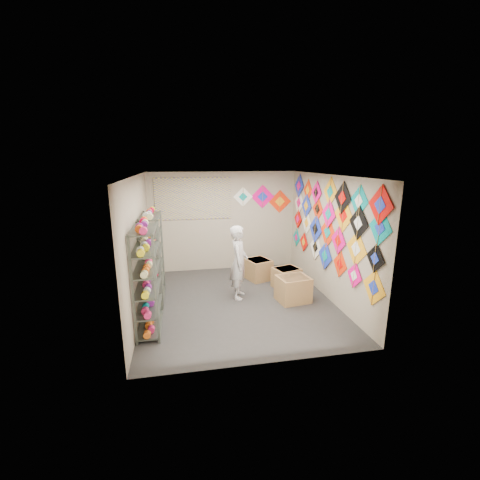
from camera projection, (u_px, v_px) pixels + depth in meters
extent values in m
plane|color=#322F2C|center=(238.00, 301.00, 7.00)|extent=(4.50, 4.50, 0.00)
plane|color=tan|center=(223.00, 222.00, 8.82)|extent=(4.00, 0.00, 4.00)
plane|color=tan|center=(266.00, 280.00, 4.53)|extent=(4.00, 0.00, 4.00)
plane|color=tan|center=(138.00, 246.00, 6.32)|extent=(0.00, 4.50, 4.50)
plane|color=tan|center=(327.00, 237.00, 7.04)|extent=(0.00, 4.50, 4.50)
plane|color=#6E675D|center=(238.00, 175.00, 6.35)|extent=(4.50, 4.50, 0.00)
cube|color=#4C5147|center=(147.00, 280.00, 5.64)|extent=(0.40, 1.10, 1.90)
cube|color=#4C5147|center=(153.00, 258.00, 6.88)|extent=(0.40, 1.10, 1.90)
cylinder|color=#EE286A|center=(144.00, 285.00, 5.16)|extent=(0.12, 0.10, 0.12)
cylinder|color=orange|center=(145.00, 280.00, 5.34)|extent=(0.12, 0.10, 0.12)
cylinder|color=yellow|center=(146.00, 276.00, 5.53)|extent=(0.12, 0.10, 0.12)
cylinder|color=white|center=(147.00, 273.00, 5.71)|extent=(0.12, 0.10, 0.12)
cylinder|color=#EC0038|center=(148.00, 269.00, 5.89)|extent=(0.12, 0.10, 0.12)
cylinder|color=#881D86|center=(149.00, 266.00, 6.08)|extent=(0.12, 0.10, 0.12)
cylinder|color=#E9E192|center=(151.00, 261.00, 6.40)|extent=(0.12, 0.10, 0.12)
cylinder|color=#027B84|center=(151.00, 258.00, 6.58)|extent=(0.12, 0.10, 0.12)
cylinder|color=#EE286A|center=(152.00, 255.00, 6.77)|extent=(0.12, 0.10, 0.12)
cylinder|color=orange|center=(153.00, 253.00, 6.95)|extent=(0.12, 0.10, 0.12)
cylinder|color=yellow|center=(153.00, 250.00, 7.13)|extent=(0.12, 0.10, 0.12)
cylinder|color=white|center=(154.00, 248.00, 7.32)|extent=(0.12, 0.10, 0.12)
cube|color=#FFAA18|center=(374.00, 288.00, 5.38)|extent=(0.02, 0.65, 0.65)
cube|color=#FE0580|center=(354.00, 275.00, 5.95)|extent=(0.03, 0.50, 0.50)
cube|color=#FF2E08|center=(340.00, 264.00, 6.51)|extent=(0.02, 0.56, 0.56)
cube|color=#1C36C7|center=(325.00, 256.00, 7.13)|extent=(0.02, 0.65, 0.65)
cube|color=white|center=(316.00, 247.00, 7.65)|extent=(0.03, 0.63, 0.63)
cube|color=#EA0702|center=(304.00, 242.00, 8.33)|extent=(0.01, 0.51, 0.51)
cube|color=#009592|center=(296.00, 237.00, 8.90)|extent=(0.01, 0.51, 0.51)
cube|color=black|center=(375.00, 258.00, 5.28)|extent=(0.01, 0.51, 0.51)
cube|color=#FFAA18|center=(356.00, 249.00, 5.87)|extent=(0.01, 0.69, 0.69)
cube|color=#FE0580|center=(338.00, 241.00, 6.50)|extent=(0.01, 0.59, 0.59)
cube|color=#FF2E08|center=(328.00, 232.00, 6.99)|extent=(0.04, 0.70, 0.70)
cube|color=#1C36C7|center=(315.00, 229.00, 7.57)|extent=(0.03, 0.69, 0.69)
cube|color=white|center=(307.00, 223.00, 8.12)|extent=(0.01, 0.59, 0.59)
cube|color=#EA0702|center=(298.00, 219.00, 8.67)|extent=(0.02, 0.52, 0.52)
cube|color=#009592|center=(380.00, 228.00, 5.14)|extent=(0.04, 0.61, 0.61)
cube|color=black|center=(358.00, 223.00, 5.73)|extent=(0.01, 0.63, 0.63)
cube|color=#FFAA18|center=(343.00, 215.00, 6.28)|extent=(0.01, 0.71, 0.71)
cube|color=#FE0580|center=(329.00, 214.00, 6.87)|extent=(0.04, 0.63, 0.63)
cube|color=#FF2E08|center=(318.00, 209.00, 7.44)|extent=(0.01, 0.58, 0.58)
cube|color=#1C36C7|center=(306.00, 206.00, 8.06)|extent=(0.01, 0.61, 0.61)
cube|color=white|center=(299.00, 203.00, 8.59)|extent=(0.03, 0.64, 0.64)
cube|color=#EA0702|center=(380.00, 205.00, 5.08)|extent=(0.01, 0.66, 0.66)
cube|color=#009592|center=(359.00, 201.00, 5.71)|extent=(0.03, 0.59, 0.59)
cube|color=black|center=(343.00, 198.00, 6.25)|extent=(0.02, 0.66, 0.66)
cube|color=#FFAA18|center=(330.00, 192.00, 6.78)|extent=(0.03, 0.63, 0.63)
cube|color=#FE0580|center=(316.00, 192.00, 7.44)|extent=(0.03, 0.55, 0.55)
cube|color=#FF2E08|center=(308.00, 190.00, 7.96)|extent=(0.02, 0.55, 0.55)
cube|color=#1C36C7|center=(299.00, 186.00, 8.48)|extent=(0.04, 0.63, 0.63)
cube|color=white|center=(243.00, 197.00, 8.75)|extent=(0.54, 0.02, 0.54)
cube|color=#FE0580|center=(263.00, 197.00, 8.85)|extent=(0.66, 0.02, 0.66)
cube|color=#FF2E08|center=(280.00, 201.00, 8.97)|extent=(0.65, 0.02, 0.65)
cube|color=#5D489C|center=(193.00, 199.00, 8.50)|extent=(2.00, 0.01, 1.10)
imported|color=beige|center=(239.00, 262.00, 7.03)|extent=(0.80, 0.70, 1.64)
cube|color=#9F7D45|center=(293.00, 289.00, 6.96)|extent=(0.73, 0.64, 0.55)
cube|color=#9F7D45|center=(286.00, 278.00, 7.72)|extent=(0.71, 0.63, 0.48)
cube|color=#9F7D45|center=(258.00, 269.00, 8.26)|extent=(0.72, 0.75, 0.52)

